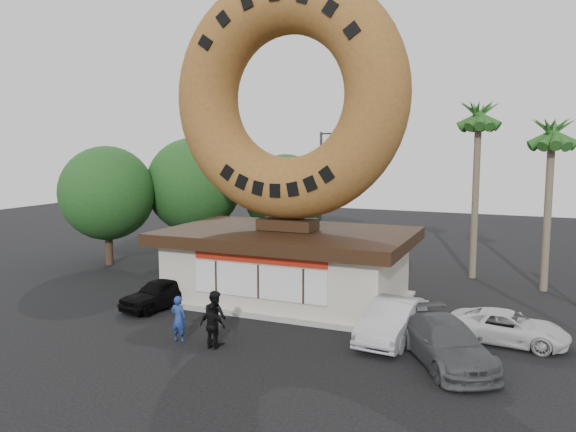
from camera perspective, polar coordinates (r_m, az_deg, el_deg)
The scene contains 16 objects.
ground at distance 21.29m, azimuth -6.53°, elevation -12.42°, with size 90.00×90.00×0.00m, color black.
donut_shop at distance 25.99m, azimuth -0.04°, elevation -4.74°, with size 11.20×7.20×3.80m.
giant_donut at distance 25.55m, azimuth -0.02°, elevation 12.03°, with size 10.99×10.99×2.80m, color #935C2A.
tree_west at distance 36.21m, azimuth -9.55°, elevation 3.09°, with size 6.00×6.00×7.65m.
tree_mid at distance 35.43m, azimuth -0.25°, elevation 2.10°, with size 5.20×5.20×6.63m.
tree_far at distance 35.13m, azimuth -17.90°, elevation 2.22°, with size 5.60×5.60×7.14m.
palm_near at distance 31.54m, azimuth 18.79°, elevation 9.10°, with size 2.60×2.60×9.75m.
palm_far at distance 29.93m, azimuth 25.23°, elevation 7.16°, with size 2.60×2.60×8.75m.
street_lamp at distance 35.54m, azimuth 3.57°, elevation 2.84°, with size 2.11×0.20×8.00m.
person_left at distance 21.14m, azimuth -11.05°, elevation -10.21°, with size 0.62×0.41×1.71m, color navy.
person_center at distance 20.77m, azimuth -7.43°, elevation -10.12°, with size 0.94×0.73×1.93m, color black.
person_right at distance 20.22m, azimuth -7.68°, elevation -11.01°, with size 0.97×0.41×1.66m, color black.
car_black at distance 25.64m, azimuth -12.80°, elevation -7.63°, with size 1.55×3.85×1.31m, color black.
car_silver at distance 21.32m, azimuth 10.58°, elevation -10.38°, with size 1.56×4.47×1.47m, color #AFAFB4.
car_grey at distance 19.51m, azimuth 15.77°, elevation -12.26°, with size 2.00×4.91×1.43m, color #4E5153.
car_white at distance 22.18m, azimuth 21.43°, elevation -10.48°, with size 1.93×4.19×1.16m, color silver.
Camera 1 is at (10.00, -17.41, 7.07)m, focal length 35.00 mm.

